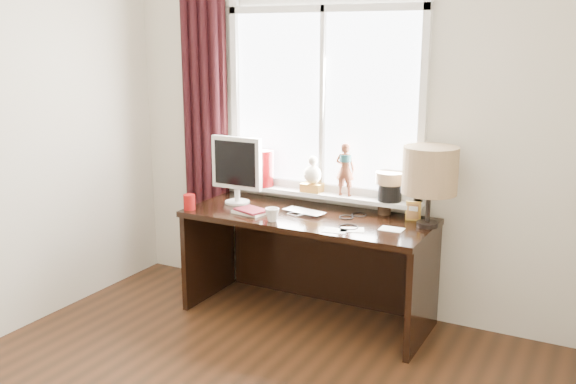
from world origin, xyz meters
The scene contains 14 objects.
wall_back centered at (0.00, 2.00, 1.30)m, with size 3.50×2.60×0.00m, color beige.
laptop centered at (-0.13, 1.65, 0.76)m, with size 0.30×0.19×0.02m, color silver.
mug centered at (-0.24, 1.39, 0.80)m, with size 0.09×0.09×0.09m, color white.
red_cup centered at (-0.90, 1.37, 0.80)m, with size 0.08×0.08×0.11m, color maroon.
window centered at (-0.13, 1.95, 1.30)m, with size 1.52×0.20×1.40m.
curtain centered at (-1.13, 1.91, 1.12)m, with size 0.38×0.09×2.25m.
desk centered at (-0.10, 1.73, 0.51)m, with size 1.70×0.70×0.75m.
monitor centered at (-0.70, 1.68, 1.03)m, with size 0.40×0.18×0.49m.
notebook_stack centered at (-0.47, 1.49, 0.77)m, with size 0.25×0.21×0.03m.
brush_holder centered at (0.35, 1.90, 0.81)m, with size 0.09×0.09×0.25m.
icon_frame centered at (0.58, 1.84, 0.81)m, with size 0.10×0.04×0.13m.
table_lamp centered at (0.70, 1.75, 1.11)m, with size 0.35×0.35×0.52m.
loose_papers centered at (0.35, 1.47, 0.75)m, with size 0.46×0.32×0.00m.
desk_cables centered at (0.22, 1.63, 0.75)m, with size 0.25×0.45×0.01m.
Camera 1 is at (1.76, -2.16, 1.94)m, focal length 40.00 mm.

